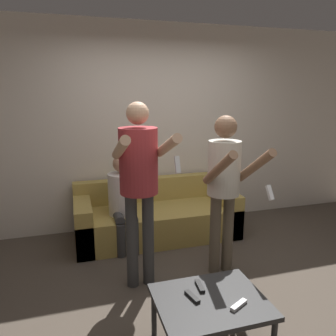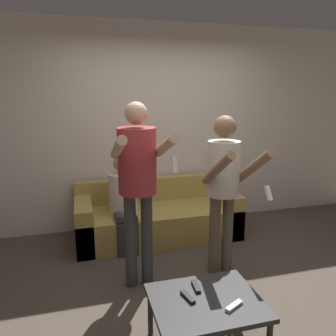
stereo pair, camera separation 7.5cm
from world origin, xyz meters
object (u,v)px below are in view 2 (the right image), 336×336
person_standing_left (138,174)px  remote_near (234,306)px  coffee_table (206,306)px  remote_mid (188,297)px  person_seated (123,198)px  remote_far (196,286)px  person_standing_right (224,179)px  couch (157,217)px

person_standing_left → remote_near: person_standing_left is taller
coffee_table → remote_mid: (-0.12, 0.05, 0.06)m
person_seated → remote_far: person_seated is taller
person_standing_left → remote_far: 1.09m
person_standing_left → person_standing_right: 0.85m
person_standing_right → person_seated: person_standing_right is taller
person_standing_right → remote_near: person_standing_right is taller
remote_mid → person_seated: bearing=96.4°
couch → person_seated: bearing=-159.7°
person_standing_left → person_standing_right: size_ratio=1.08×
person_standing_right → person_seated: size_ratio=1.46×
coffee_table → remote_near: size_ratio=5.09×
couch → remote_far: size_ratio=13.31×
person_seated → remote_near: (0.47, -1.97, -0.17)m
remote_mid → remote_far: size_ratio=1.01×
person_seated → remote_mid: bearing=-83.6°
person_standing_right → remote_far: person_standing_right is taller
remote_near → remote_mid: same height
person_standing_left → person_seated: person_standing_left is taller
couch → coffee_table: size_ratio=2.67×
person_standing_left → remote_mid: (0.18, -0.91, -0.68)m
person_standing_right → remote_near: (-0.40, -1.08, -0.57)m
coffee_table → remote_mid: size_ratio=4.94×
person_seated → remote_far: (0.30, -1.69, -0.17)m
person_standing_left → remote_mid: 1.15m
coffee_table → remote_far: remote_far is taller
person_standing_right → remote_far: size_ratio=10.58×
remote_mid → remote_near: bearing=-33.3°
person_seated → person_standing_left: bearing=-88.4°
couch → person_standing_right: 1.36m
person_standing_left → coffee_table: size_ratio=2.29×
remote_far → remote_near: bearing=-58.8°
couch → coffee_table: bearing=-93.6°
person_standing_left → coffee_table: (0.29, -0.96, -0.73)m
coffee_table → remote_far: bearing=97.6°
coffee_table → remote_near: 0.20m
person_standing_right → coffee_table: size_ratio=2.12×
coffee_table → person_standing_right: bearing=60.1°
person_seated → couch: bearing=20.3°
person_standing_left → person_seated: 1.02m
person_standing_right → remote_mid: (-0.67, -0.91, -0.57)m
couch → remote_mid: couch is taller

